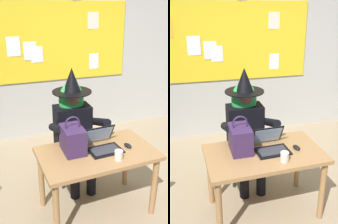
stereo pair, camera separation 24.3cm
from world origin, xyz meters
TOP-DOWN VIEW (x-y plane):
  - ground_plane at (0.00, 0.00)m, footprint 24.00×24.00m
  - wall_back_bulletin at (-0.00, 2.13)m, footprint 5.91×2.23m
  - desk_main at (-0.10, 0.09)m, footprint 1.19×0.73m
  - chair_at_desk at (-0.14, 0.79)m, footprint 0.46×0.46m
  - person_costumed at (-0.15, 0.66)m, footprint 0.59×0.69m
  - laptop at (-0.02, 0.13)m, footprint 0.35×0.34m
  - computer_mouse at (0.23, 0.07)m, footprint 0.07×0.11m
  - handbag at (-0.32, 0.18)m, footprint 0.20×0.30m
  - coffee_mug at (0.03, -0.12)m, footprint 0.08×0.08m

SIDE VIEW (x-z plane):
  - ground_plane at x=0.00m, z-range 0.00..0.00m
  - chair_at_desk at x=-0.14m, z-range 0.06..0.98m
  - desk_main at x=-0.10m, z-range 0.25..0.97m
  - computer_mouse at x=0.23m, z-range 0.72..0.75m
  - coffee_mug at x=0.03m, z-range 0.72..0.81m
  - laptop at x=-0.02m, z-range 0.66..0.87m
  - person_costumed at x=-0.15m, z-range 0.08..1.52m
  - handbag at x=-0.32m, z-range 0.66..1.04m
  - wall_back_bulletin at x=0.00m, z-range 0.01..2.71m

